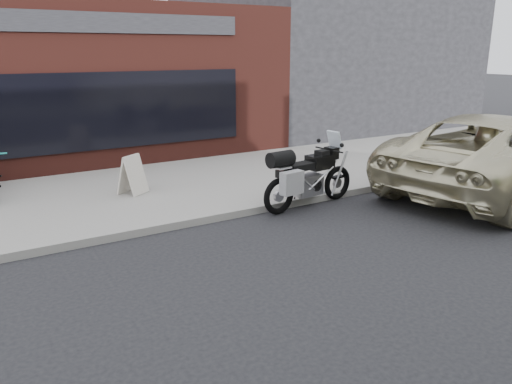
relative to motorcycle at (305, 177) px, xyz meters
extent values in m
plane|color=black|center=(-1.84, -3.85, -0.68)|extent=(120.00, 120.00, 0.00)
cube|color=gray|center=(-1.84, 3.15, -0.60)|extent=(44.00, 6.00, 0.15)
cube|color=#58231C|center=(-3.84, 10.15, 1.57)|extent=(14.00, 10.00, 4.50)
cube|color=black|center=(-3.84, 5.12, 1.02)|extent=(10.00, 0.08, 2.00)
cube|color=#242328|center=(-3.84, 5.12, 3.22)|extent=(10.00, 0.08, 0.50)
cube|color=#242328|center=(8.16, 10.15, 2.32)|extent=(10.00, 10.00, 6.00)
torus|color=black|center=(-0.69, -0.06, -0.30)|extent=(0.78, 0.22, 0.77)
torus|color=black|center=(1.01, 0.15, -0.30)|extent=(0.78, 0.22, 0.77)
cube|color=#B7B7BC|center=(0.10, 0.04, -0.20)|extent=(0.67, 0.42, 0.43)
cube|color=black|center=(0.44, 0.08, 0.26)|extent=(0.61, 0.43, 0.30)
cube|color=black|center=(-0.12, 0.01, 0.24)|extent=(0.66, 0.39, 0.14)
cube|color=black|center=(-0.52, -0.04, 0.15)|extent=(0.37, 0.29, 0.16)
cube|color=black|center=(0.79, 0.12, 0.41)|extent=(0.24, 0.30, 0.25)
cube|color=silver|center=(0.86, 0.13, 0.70)|extent=(0.20, 0.36, 0.38)
cylinder|color=black|center=(0.71, 0.11, 0.49)|extent=(0.13, 0.80, 0.03)
cube|color=#B7B7BC|center=(-0.66, -0.05, 0.31)|extent=(0.36, 0.38, 0.03)
cube|color=gray|center=(-0.58, -0.34, 0.03)|extent=(0.50, 0.26, 0.46)
cylinder|color=black|center=(-0.66, -0.05, 0.47)|extent=(0.58, 0.38, 0.32)
cylinder|color=#B7B7BC|center=(-0.37, 0.17, -0.28)|extent=(0.64, 0.17, 0.22)
imported|color=beige|center=(4.59, -1.25, 0.24)|extent=(7.05, 4.26, 1.83)
imported|color=gray|center=(4.66, -1.38, 0.19)|extent=(0.75, 0.63, 1.74)
cube|color=beige|center=(-2.86, 2.39, -0.09)|extent=(0.60, 0.53, 0.87)
cube|color=beige|center=(-2.99, 2.57, -0.09)|extent=(0.60, 0.53, 0.87)
camera|label=1|loc=(-6.12, -8.14, 2.58)|focal=35.00mm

